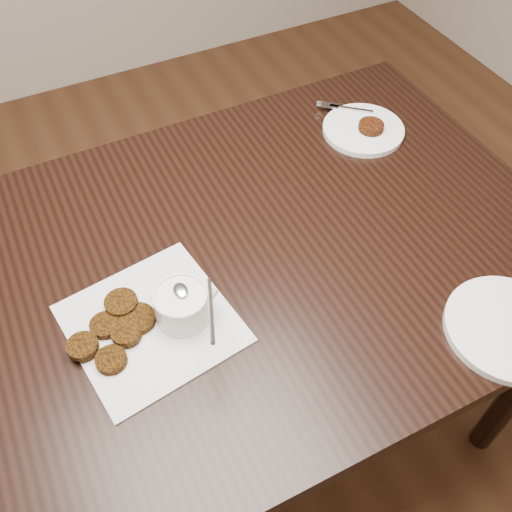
{
  "coord_description": "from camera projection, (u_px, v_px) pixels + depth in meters",
  "views": [
    {
      "loc": [
        -0.19,
        -0.57,
        1.61
      ],
      "look_at": [
        0.1,
        0.03,
        0.8
      ],
      "focal_mm": 39.96,
      "sensor_mm": 36.0,
      "label": 1
    }
  ],
  "objects": [
    {
      "name": "plate_with_patty",
      "position": [
        364.0,
        127.0,
        1.36
      ],
      "size": [
        0.27,
        0.27,
        0.03
      ],
      "primitive_type": null,
      "rotation": [
        0.0,
        0.0,
        -0.71
      ],
      "color": "white",
      "rests_on": "table"
    },
    {
      "name": "plate_empty",
      "position": [
        508.0,
        328.0,
        1.0
      ],
      "size": [
        0.27,
        0.27,
        0.02
      ],
      "primitive_type": "cylinder",
      "rotation": [
        0.0,
        0.0,
        0.26
      ],
      "color": "white",
      "rests_on": "table"
    },
    {
      "name": "sauce_ramekin",
      "position": [
        180.0,
        294.0,
        0.97
      ],
      "size": [
        0.13,
        0.13,
        0.13
      ],
      "primitive_type": null,
      "rotation": [
        0.0,
        0.0,
        0.0
      ],
      "color": "silver",
      "rests_on": "napkin"
    },
    {
      "name": "table",
      "position": [
        230.0,
        358.0,
        1.4
      ],
      "size": [
        1.39,
        0.9,
        0.75
      ],
      "primitive_type": "cube",
      "color": "black",
      "rests_on": "floor"
    },
    {
      "name": "floor",
      "position": [
        228.0,
        454.0,
        1.62
      ],
      "size": [
        4.0,
        4.0,
        0.0
      ],
      "primitive_type": "plane",
      "color": "#54321D",
      "rests_on": "ground"
    },
    {
      "name": "patty_cluster",
      "position": [
        116.0,
        328.0,
        1.0
      ],
      "size": [
        0.27,
        0.27,
        0.02
      ],
      "primitive_type": null,
      "rotation": [
        0.0,
        0.0,
        -0.35
      ],
      "color": "#5B350C",
      "rests_on": "napkin"
    },
    {
      "name": "napkin",
      "position": [
        151.0,
        323.0,
        1.02
      ],
      "size": [
        0.31,
        0.31,
        0.0
      ],
      "primitive_type": "cube",
      "rotation": [
        0.0,
        0.0,
        0.14
      ],
      "color": "white",
      "rests_on": "table"
    }
  ]
}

